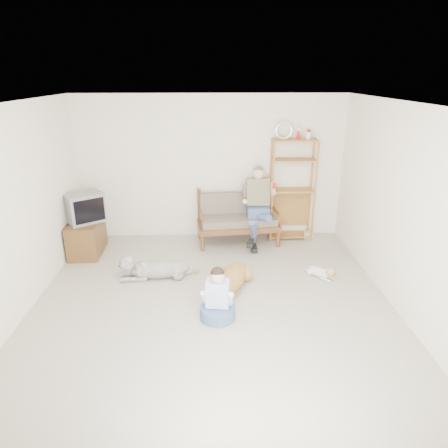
{
  "coord_description": "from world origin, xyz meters",
  "views": [
    {
      "loc": [
        -0.01,
        -4.67,
        3.03
      ],
      "look_at": [
        0.19,
        1.0,
        0.88
      ],
      "focal_mm": 32.0,
      "sensor_mm": 36.0,
      "label": 1
    }
  ],
  "objects_px": {
    "tv_stand": "(87,237)",
    "golden_retriever": "(230,281)",
    "etagere": "(292,189)",
    "loveseat": "(238,217)"
  },
  "relations": [
    {
      "from": "golden_retriever",
      "to": "tv_stand",
      "type": "bearing_deg",
      "value": 171.54
    },
    {
      "from": "loveseat",
      "to": "etagere",
      "type": "height_order",
      "value": "etagere"
    },
    {
      "from": "tv_stand",
      "to": "golden_retriever",
      "type": "xyz_separation_m",
      "value": [
        2.48,
        -1.48,
        -0.13
      ]
    },
    {
      "from": "loveseat",
      "to": "tv_stand",
      "type": "height_order",
      "value": "loveseat"
    },
    {
      "from": "tv_stand",
      "to": "golden_retriever",
      "type": "distance_m",
      "value": 2.89
    },
    {
      "from": "tv_stand",
      "to": "golden_retriever",
      "type": "bearing_deg",
      "value": -32.64
    },
    {
      "from": "golden_retriever",
      "to": "etagere",
      "type": "bearing_deg",
      "value": 80.61
    },
    {
      "from": "golden_retriever",
      "to": "loveseat",
      "type": "bearing_deg",
      "value": 104.89
    },
    {
      "from": "etagere",
      "to": "tv_stand",
      "type": "bearing_deg",
      "value": -171.09
    },
    {
      "from": "loveseat",
      "to": "golden_retriever",
      "type": "relative_size",
      "value": 1.16
    }
  ]
}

